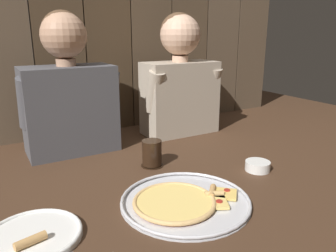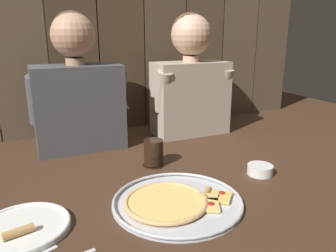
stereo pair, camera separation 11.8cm
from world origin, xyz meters
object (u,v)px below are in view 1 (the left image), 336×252
at_px(pizza_tray, 183,201).
at_px(diner_left, 68,89).
at_px(dipping_bowl, 258,165).
at_px(diner_right, 180,77).
at_px(dinner_plate, 33,236).
at_px(drinking_glass, 152,154).

bearing_deg(pizza_tray, diner_left, 104.72).
xyz_separation_m(dipping_bowl, diner_right, (0.01, 0.57, 0.27)).
bearing_deg(dinner_plate, diner_right, 36.59).
bearing_deg(diner_left, dipping_bowl, -45.97).
bearing_deg(pizza_tray, diner_right, 58.91).
distance_m(drinking_glass, dipping_bowl, 0.41).
height_order(diner_left, diner_right, diner_right).
bearing_deg(pizza_tray, dipping_bowl, 10.65).
distance_m(dinner_plate, diner_left, 0.71).
height_order(pizza_tray, dinner_plate, dinner_plate).
bearing_deg(pizza_tray, drinking_glass, 79.97).
relative_size(drinking_glass, diner_right, 0.17).
xyz_separation_m(dinner_plate, drinking_glass, (0.48, 0.27, 0.04)).
height_order(pizza_tray, drinking_glass, drinking_glass).
xyz_separation_m(pizza_tray, drinking_glass, (0.06, 0.31, 0.04)).
distance_m(drinking_glass, diner_left, 0.46).
distance_m(drinking_glass, diner_right, 0.53).
bearing_deg(drinking_glass, pizza_tray, -100.03).
bearing_deg(drinking_glass, diner_left, 124.14).
bearing_deg(drinking_glass, diner_right, 44.86).
xyz_separation_m(drinking_glass, diner_left, (-0.22, 0.33, 0.22)).
distance_m(pizza_tray, diner_right, 0.80).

